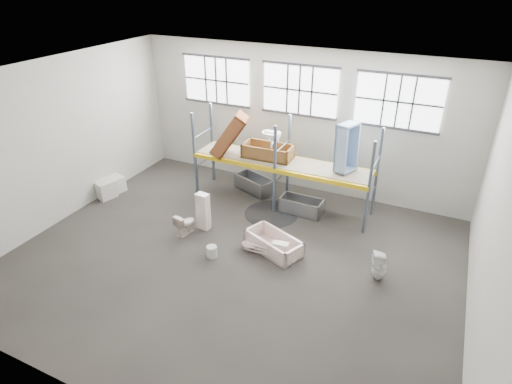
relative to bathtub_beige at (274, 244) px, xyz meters
The scene contains 34 objects.
floor 1.24m from the bathtub_beige, 136.80° to the right, with size 12.00×10.00×0.10m, color #443F3A.
ceiling 4.95m from the bathtub_beige, 136.80° to the right, with size 12.00×10.00×0.10m, color silver.
wall_back 4.87m from the bathtub_beige, 101.73° to the left, with size 12.00×0.10×5.00m, color beige.
wall_front 6.35m from the bathtub_beige, 98.49° to the right, with size 12.00×0.10×5.00m, color #A09E95.
wall_left 7.33m from the bathtub_beige, behind, with size 0.10×10.00×5.00m, color #A9A69B.
wall_right 5.70m from the bathtub_beige, ahead, with size 0.10×10.00×5.00m, color #9D9C93.
window_left 6.69m from the bathtub_beige, 134.73° to the left, with size 2.60×0.04×1.60m, color white.
window_mid 5.38m from the bathtub_beige, 102.03° to the left, with size 2.60×0.04×1.60m, color white.
window_right 5.79m from the bathtub_beige, 60.56° to the left, with size 2.60×0.04×1.60m, color white.
rack_upright_la 4.57m from the bathtub_beige, 151.83° to the left, with size 0.08×0.08×3.00m, color slate.
rack_upright_lb 5.23m from the bathtub_beige, 139.80° to the left, with size 0.08×0.08×3.00m, color slate.
rack_upright_ma 2.58m from the bathtub_beige, 112.91° to the left, with size 0.08×0.08×3.00m, color slate.
rack_upright_mb 3.62m from the bathtub_beige, 104.99° to the left, with size 0.08×0.08×3.00m, color slate.
rack_upright_ra 3.22m from the bathtub_beige, 44.37° to the left, with size 0.08×0.08×3.00m, color slate.
rack_upright_rb 4.10m from the bathtub_beige, 57.06° to the left, with size 0.08×0.08×3.00m, color slate.
rack_beam_front 2.58m from the bathtub_beige, 112.91° to the left, with size 6.00×0.10×0.14m, color yellow.
rack_beam_back 3.62m from the bathtub_beige, 104.99° to the left, with size 6.00×0.10×0.14m, color yellow.
shelf_deck 3.12m from the bathtub_beige, 108.15° to the left, with size 5.90×1.10×0.03m, color gray.
wet_patch 2.09m from the bathtub_beige, 115.06° to the left, with size 1.80×1.80×0.00m, color black.
bathtub_beige is the anchor object (origin of this frame).
cistern_spare 0.37m from the bathtub_beige, 36.07° to the right, with size 0.45×0.21×0.43m, color #F3E3CD.
sink_in_tub 0.69m from the bathtub_beige, 157.78° to the right, with size 0.46×0.46×0.16m, color silver.
toilet_beige 2.82m from the bathtub_beige, behind, with size 0.38×0.67×0.68m, color #F2DECF.
cistern_tall 2.48m from the bathtub_beige, behind, with size 0.39×0.25×1.21m, color silver.
toilet_white 2.97m from the bathtub_beige, ahead, with size 0.37×0.38×0.83m, color white.
steel_tub_left 3.79m from the bathtub_beige, 123.74° to the left, with size 1.46×0.68×0.53m, color #A1A4A8, non-canonical shape.
steel_tub_right 2.38m from the bathtub_beige, 90.41° to the left, with size 1.39×0.65×0.51m, color #B3B5BB, non-canonical shape.
rust_tub_flat 3.45m from the bathtub_beige, 117.29° to the left, with size 1.66×0.78×0.47m, color olive, non-canonical shape.
rust_tub_tilted 4.16m from the bathtub_beige, 137.50° to the left, with size 1.62×0.76×0.45m, color #934F21, non-canonical shape.
sink_on_shelf 3.34m from the bathtub_beige, 115.51° to the left, with size 0.62×0.48×0.55m, color white.
blue_tub_upright 3.70m from the bathtub_beige, 66.68° to the left, with size 1.52×0.71×0.43m, color #88A6D0, non-canonical shape.
bucket 1.78m from the bathtub_beige, 145.62° to the right, with size 0.29×0.29×0.34m, color silver.
carton_near 6.73m from the bathtub_beige, behind, with size 0.72×0.62×0.62m, color beige.
carton_far 6.77m from the bathtub_beige, behind, with size 0.67×0.67×0.56m, color silver.
Camera 1 is at (4.71, -8.51, 7.32)m, focal length 29.96 mm.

